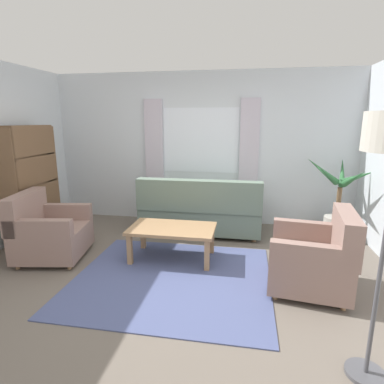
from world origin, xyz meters
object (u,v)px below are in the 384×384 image
(bookshelf, at_px, (34,182))
(couch, at_px, (201,211))
(armchair_right, at_px, (315,258))
(coffee_table, at_px, (172,231))
(armchair_left, at_px, (48,232))
(potted_plant, at_px, (337,207))

(bookshelf, bearing_deg, couch, 104.53)
(armchair_right, distance_m, coffee_table, 1.75)
(armchair_right, distance_m, bookshelf, 4.04)
(armchair_left, xyz_separation_m, armchair_right, (3.31, -0.22, 0.00))
(couch, height_order, potted_plant, potted_plant)
(potted_plant, bearing_deg, couch, -176.35)
(armchair_right, distance_m, potted_plant, 1.74)
(coffee_table, bearing_deg, bookshelf, 169.78)
(couch, relative_size, armchair_right, 2.03)
(couch, bearing_deg, potted_plant, -176.35)
(couch, xyz_separation_m, bookshelf, (-2.44, -0.63, 0.51))
(armchair_left, relative_size, armchair_right, 1.03)
(armchair_left, xyz_separation_m, coffee_table, (1.62, 0.23, 0.03))
(coffee_table, relative_size, potted_plant, 0.89)
(armchair_right, xyz_separation_m, coffee_table, (-1.68, 0.46, 0.03))
(couch, xyz_separation_m, potted_plant, (2.08, 0.13, 0.13))
(couch, xyz_separation_m, armchair_right, (1.47, -1.49, -0.01))
(couch, distance_m, coffee_table, 1.06)
(armchair_right, bearing_deg, couch, -128.27)
(coffee_table, distance_m, bookshelf, 2.32)
(armchair_left, bearing_deg, potted_plant, -80.07)
(armchair_left, bearing_deg, coffee_table, -91.52)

